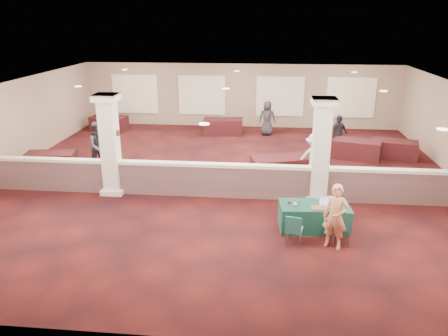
# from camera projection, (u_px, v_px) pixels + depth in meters

# --- Properties ---
(ground) EXTENTS (16.00, 16.00, 0.00)m
(ground) POSITION_uv_depth(u_px,v_px,m) (226.00, 180.00, 15.26)
(ground) COLOR #411010
(ground) RESTS_ON ground
(wall_back) EXTENTS (16.00, 0.04, 3.20)m
(wall_back) POSITION_uv_depth(u_px,v_px,m) (241.00, 96.00, 22.27)
(wall_back) COLOR gray
(wall_back) RESTS_ON ground
(wall_front) EXTENTS (16.00, 0.04, 3.20)m
(wall_front) POSITION_uv_depth(u_px,v_px,m) (180.00, 259.00, 7.22)
(wall_front) COLOR gray
(wall_front) RESTS_ON ground
(wall_left) EXTENTS (0.04, 16.00, 3.20)m
(wall_left) POSITION_uv_depth(u_px,v_px,m) (2.00, 130.00, 15.49)
(wall_left) COLOR gray
(wall_left) RESTS_ON ground
(ceiling) EXTENTS (16.00, 16.00, 0.02)m
(ceiling) POSITION_uv_depth(u_px,v_px,m) (226.00, 88.00, 14.22)
(ceiling) COLOR white
(ceiling) RESTS_ON wall_back
(partition_wall) EXTENTS (15.60, 0.28, 1.10)m
(partition_wall) POSITION_uv_depth(u_px,v_px,m) (221.00, 180.00, 13.67)
(partition_wall) COLOR brown
(partition_wall) RESTS_ON ground
(column_left) EXTENTS (0.72, 0.72, 3.20)m
(column_left) POSITION_uv_depth(u_px,v_px,m) (110.00, 144.00, 13.65)
(column_left) COLOR white
(column_left) RESTS_ON ground
(column_right) EXTENTS (0.72, 0.72, 3.20)m
(column_right) POSITION_uv_depth(u_px,v_px,m) (321.00, 150.00, 13.04)
(column_right) COLOR white
(column_right) RESTS_ON ground
(sconce_left) EXTENTS (0.12, 0.12, 0.18)m
(sconce_left) POSITION_uv_depth(u_px,v_px,m) (100.00, 132.00, 13.55)
(sconce_left) COLOR brown
(sconce_left) RESTS_ON column_left
(sconce_right) EXTENTS (0.12, 0.12, 0.18)m
(sconce_right) POSITION_uv_depth(u_px,v_px,m) (118.00, 133.00, 13.50)
(sconce_right) COLOR brown
(sconce_right) RESTS_ON column_left
(near_table) EXTENTS (1.88, 1.06, 0.70)m
(near_table) POSITION_uv_depth(u_px,v_px,m) (314.00, 217.00, 11.65)
(near_table) COLOR #103D32
(near_table) RESTS_ON ground
(conf_chair_main) EXTENTS (0.53, 0.53, 0.94)m
(conf_chair_main) POSITION_uv_depth(u_px,v_px,m) (343.00, 224.00, 10.75)
(conf_chair_main) COLOR #1C5354
(conf_chair_main) RESTS_ON ground
(conf_chair_side) EXTENTS (0.49, 0.49, 0.82)m
(conf_chair_side) POSITION_uv_depth(u_px,v_px,m) (294.00, 228.00, 10.73)
(conf_chair_side) COLOR #1C5354
(conf_chair_side) RESTS_ON ground
(woman) EXTENTS (0.69, 0.58, 1.64)m
(woman) POSITION_uv_depth(u_px,v_px,m) (335.00, 217.00, 10.56)
(woman) COLOR #EF9168
(woman) RESTS_ON ground
(far_table_front_left) EXTENTS (1.87, 1.14, 0.71)m
(far_table_front_left) POSITION_uv_depth(u_px,v_px,m) (51.00, 162.00, 16.04)
(far_table_front_left) COLOR black
(far_table_front_left) RESTS_ON ground
(far_table_front_center) EXTENTS (2.17, 1.50, 0.80)m
(far_table_front_center) POSITION_uv_depth(u_px,v_px,m) (280.00, 168.00, 15.24)
(far_table_front_center) COLOR black
(far_table_front_center) RESTS_ON ground
(far_table_front_right) EXTENTS (2.03, 1.42, 0.75)m
(far_table_front_right) POSITION_uv_depth(u_px,v_px,m) (356.00, 149.00, 17.50)
(far_table_front_right) COLOR black
(far_table_front_right) RESTS_ON ground
(far_table_back_left) EXTENTS (1.83, 1.04, 0.71)m
(far_table_back_left) POSITION_uv_depth(u_px,v_px,m) (109.00, 123.00, 21.87)
(far_table_back_left) COLOR black
(far_table_back_left) RESTS_ON ground
(far_table_back_center) EXTENTS (1.92, 1.04, 0.76)m
(far_table_back_center) POSITION_uv_depth(u_px,v_px,m) (223.00, 127.00, 21.12)
(far_table_back_center) COLOR black
(far_table_back_center) RESTS_ON ground
(far_table_back_right) EXTENTS (1.94, 1.31, 0.72)m
(far_table_back_right) POSITION_uv_depth(u_px,v_px,m) (394.00, 149.00, 17.55)
(far_table_back_right) COLOR black
(far_table_back_right) RESTS_ON ground
(attendee_a) EXTENTS (0.99, 0.95, 1.84)m
(attendee_a) POSITION_uv_depth(u_px,v_px,m) (100.00, 146.00, 15.95)
(attendee_a) COLOR black
(attendee_a) RESTS_ON ground
(attendee_b) EXTENTS (1.22, 0.80, 1.75)m
(attendee_b) POSITION_uv_depth(u_px,v_px,m) (314.00, 159.00, 14.70)
(attendee_b) COLOR silver
(attendee_b) RESTS_ON ground
(attendee_c) EXTENTS (1.02, 0.88, 1.58)m
(attendee_c) POSITION_uv_depth(u_px,v_px,m) (338.00, 134.00, 18.17)
(attendee_c) COLOR black
(attendee_c) RESTS_ON ground
(attendee_d) EXTENTS (0.87, 0.56, 1.64)m
(attendee_d) POSITION_uv_depth(u_px,v_px,m) (267.00, 118.00, 20.85)
(attendee_d) COLOR black
(attendee_d) RESTS_ON ground
(laptop_base) EXTENTS (0.33, 0.25, 0.02)m
(laptop_base) POSITION_uv_depth(u_px,v_px,m) (326.00, 205.00, 11.48)
(laptop_base) COLOR silver
(laptop_base) RESTS_ON near_table
(laptop_screen) EXTENTS (0.32, 0.04, 0.21)m
(laptop_screen) POSITION_uv_depth(u_px,v_px,m) (325.00, 199.00, 11.55)
(laptop_screen) COLOR silver
(laptop_screen) RESTS_ON near_table
(screen_glow) EXTENTS (0.29, 0.03, 0.18)m
(screen_glow) POSITION_uv_depth(u_px,v_px,m) (325.00, 200.00, 11.55)
(screen_glow) COLOR silver
(screen_glow) RESTS_ON near_table
(knitting) EXTENTS (0.40, 0.32, 0.03)m
(knitting) POSITION_uv_depth(u_px,v_px,m) (318.00, 208.00, 11.31)
(knitting) COLOR #B8471D
(knitting) RESTS_ON near_table
(yarn_cream) EXTENTS (0.11, 0.11, 0.11)m
(yarn_cream) POSITION_uv_depth(u_px,v_px,m) (295.00, 204.00, 11.44)
(yarn_cream) COLOR beige
(yarn_cream) RESTS_ON near_table
(yarn_red) EXTENTS (0.10, 0.10, 0.10)m
(yarn_red) POSITION_uv_depth(u_px,v_px,m) (289.00, 202.00, 11.58)
(yarn_red) COLOR maroon
(yarn_red) RESTS_ON near_table
(yarn_grey) EXTENTS (0.10, 0.10, 0.10)m
(yarn_grey) POSITION_uv_depth(u_px,v_px,m) (298.00, 201.00, 11.64)
(yarn_grey) COLOR #545459
(yarn_grey) RESTS_ON near_table
(scissors) EXTENTS (0.12, 0.04, 0.01)m
(scissors) POSITION_uv_depth(u_px,v_px,m) (341.00, 209.00, 11.27)
(scissors) COLOR red
(scissors) RESTS_ON near_table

